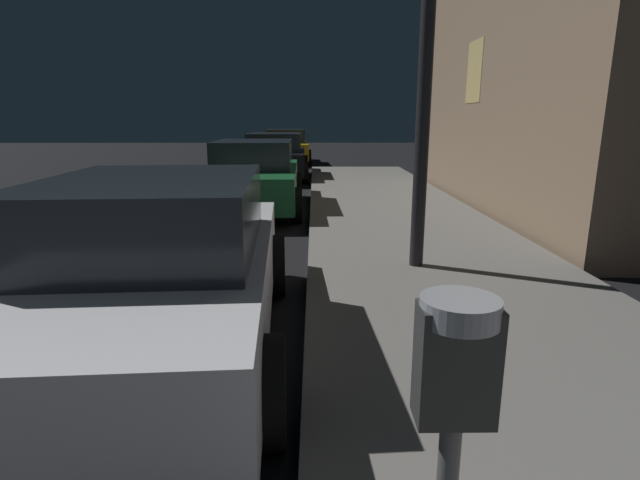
{
  "coord_description": "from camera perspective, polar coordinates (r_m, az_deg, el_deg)",
  "views": [
    {
      "loc": [
        4.08,
        -0.07,
        1.85
      ],
      "look_at": [
        4.12,
        3.53,
        0.96
      ],
      "focal_mm": 27.4,
      "sensor_mm": 36.0,
      "label": 1
    }
  ],
  "objects": [
    {
      "name": "parking_meter",
      "position": [
        1.33,
        15.16,
        -19.29
      ],
      "size": [
        0.19,
        0.19,
        1.3
      ],
      "color": "#59595B",
      "rests_on": "sidewalk"
    },
    {
      "name": "car_white",
      "position": [
        4.06,
        -18.31,
        -3.14
      ],
      "size": [
        2.16,
        4.11,
        1.43
      ],
      "color": "silver",
      "rests_on": "ground"
    },
    {
      "name": "car_green",
      "position": [
        10.2,
        -7.66,
        7.38
      ],
      "size": [
        2.03,
        4.13,
        1.43
      ],
      "color": "#19592D",
      "rests_on": "ground"
    },
    {
      "name": "car_black",
      "position": [
        15.64,
        -5.25,
        9.72
      ],
      "size": [
        2.14,
        4.14,
        1.43
      ],
      "color": "black",
      "rests_on": "ground"
    },
    {
      "name": "car_yellow_cab",
      "position": [
        21.37,
        -4.03,
        10.83
      ],
      "size": [
        2.23,
        4.46,
        1.43
      ],
      "color": "gold",
      "rests_on": "ground"
    }
  ]
}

